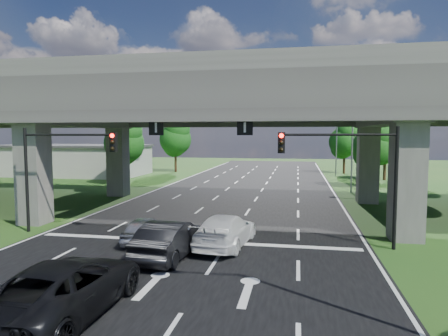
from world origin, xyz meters
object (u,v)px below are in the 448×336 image
(streetlight_beyond, at_px, (334,133))
(car_white, at_px, (225,230))
(signal_left, at_px, (60,160))
(streetlight_far, at_px, (348,132))
(car_trailing, at_px, (66,287))
(signal_right, at_px, (350,164))
(car_dark, at_px, (170,239))
(car_silver, at_px, (144,229))

(streetlight_beyond, xyz_separation_m, car_white, (-8.30, -37.00, -5.03))
(streetlight_beyond, bearing_deg, signal_left, -116.43)
(streetlight_far, height_order, car_trailing, streetlight_far)
(signal_left, relative_size, car_trailing, 0.97)
(signal_right, bearing_deg, streetlight_beyond, 86.39)
(streetlight_far, xyz_separation_m, car_white, (-8.30, -21.00, -5.03))
(streetlight_beyond, height_order, car_white, streetlight_beyond)
(car_dark, bearing_deg, signal_right, -154.23)
(signal_right, xyz_separation_m, signal_left, (-15.65, 0.00, 0.00))
(signal_right, distance_m, streetlight_beyond, 36.17)
(streetlight_beyond, height_order, car_silver, streetlight_beyond)
(streetlight_far, bearing_deg, car_dark, -114.11)
(streetlight_far, bearing_deg, car_trailing, -111.81)
(signal_left, bearing_deg, car_silver, -10.04)
(car_dark, bearing_deg, car_white, -128.69)
(streetlight_far, xyz_separation_m, car_silver, (-12.60, -21.00, -5.16))
(car_dark, xyz_separation_m, car_white, (2.13, 2.31, -0.06))
(signal_right, height_order, car_dark, signal_right)
(signal_right, xyz_separation_m, streetlight_far, (2.27, 20.06, 1.66))
(car_silver, bearing_deg, streetlight_beyond, -113.18)
(signal_left, bearing_deg, car_trailing, -56.77)
(signal_left, xyz_separation_m, streetlight_beyond, (17.92, 36.06, 1.66))
(car_dark, bearing_deg, signal_left, -19.41)
(car_silver, height_order, car_white, car_white)
(signal_right, height_order, streetlight_beyond, streetlight_beyond)
(signal_left, height_order, car_trailing, signal_left)
(car_silver, bearing_deg, car_white, 175.62)
(streetlight_far, xyz_separation_m, car_dark, (-10.43, -23.31, -4.97))
(car_dark, distance_m, car_white, 3.14)
(signal_left, height_order, car_white, signal_left)
(car_trailing, bearing_deg, streetlight_far, -110.10)
(car_white, bearing_deg, signal_left, 0.84)
(signal_right, bearing_deg, car_trailing, -135.40)
(streetlight_beyond, bearing_deg, signal_right, -93.61)
(streetlight_beyond, bearing_deg, car_trailing, -104.54)
(signal_right, distance_m, car_dark, 9.38)
(car_silver, distance_m, car_trailing, 8.47)
(car_white, bearing_deg, car_silver, 6.44)
(car_trailing, bearing_deg, signal_right, -133.69)
(car_white, distance_m, car_trailing, 9.12)
(streetlight_beyond, relative_size, car_silver, 2.58)
(car_silver, bearing_deg, car_dark, 128.82)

